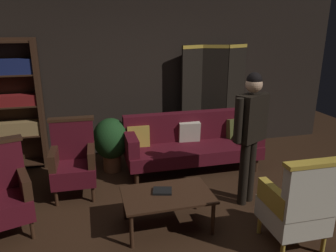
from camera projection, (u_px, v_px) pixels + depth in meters
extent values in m
plane|color=#331E11|center=(185.00, 222.00, 3.82)|extent=(10.00, 10.00, 0.00)
cube|color=black|center=(144.00, 74.00, 5.67)|extent=(7.20, 0.10, 2.80)
cube|color=black|center=(192.00, 99.00, 5.80)|extent=(0.44, 0.20, 1.90)
cube|color=gold|center=(193.00, 47.00, 5.52)|extent=(0.44, 0.21, 0.06)
cube|color=black|center=(214.00, 98.00, 5.91)|extent=(0.44, 0.19, 1.90)
cube|color=gold|center=(216.00, 46.00, 5.63)|extent=(0.44, 0.20, 0.06)
cube|color=black|center=(235.00, 97.00, 6.02)|extent=(0.43, 0.21, 1.90)
cube|color=gold|center=(238.00, 46.00, 5.75)|extent=(0.44, 0.22, 0.06)
cube|color=#382114|center=(41.00, 104.00, 5.12)|extent=(0.06, 0.32, 2.05)
cube|color=#382114|center=(14.00, 104.00, 5.15)|extent=(0.90, 0.02, 2.05)
cube|color=#382114|center=(20.00, 163.00, 5.30)|extent=(0.86, 0.30, 0.02)
cube|color=#382114|center=(16.00, 135.00, 5.16)|extent=(0.86, 0.30, 0.02)
cube|color=#9E7A47|center=(15.00, 129.00, 5.10)|extent=(0.78, 0.22, 0.22)
cube|color=#382114|center=(12.00, 106.00, 5.01)|extent=(0.86, 0.30, 0.02)
cube|color=maroon|center=(11.00, 100.00, 4.97)|extent=(0.78, 0.22, 0.16)
cube|color=#382114|center=(7.00, 75.00, 4.87)|extent=(0.86, 0.30, 0.02)
cube|color=navy|center=(6.00, 67.00, 4.81)|extent=(0.78, 0.22, 0.23)
cube|color=#382114|center=(2.00, 42.00, 4.73)|extent=(0.86, 0.30, 0.02)
cylinder|color=#382114|center=(137.00, 179.00, 4.66)|extent=(0.07, 0.07, 0.22)
cylinder|color=#382114|center=(256.00, 165.00, 5.12)|extent=(0.07, 0.07, 0.22)
cylinder|color=#382114|center=(131.00, 162.00, 5.22)|extent=(0.07, 0.07, 0.22)
cylinder|color=#382114|center=(239.00, 151.00, 5.67)|extent=(0.07, 0.07, 0.22)
cube|color=#4C0F19|center=(193.00, 151.00, 5.10)|extent=(2.10, 0.76, 0.20)
cube|color=#4C0F19|center=(187.00, 126.00, 5.29)|extent=(2.10, 0.18, 0.46)
cube|color=#4C0F19|center=(131.00, 143.00, 4.80)|extent=(0.16, 0.68, 0.26)
cube|color=#4C0F19|center=(250.00, 133.00, 5.27)|extent=(0.16, 0.68, 0.26)
cube|color=#B79338|center=(138.00, 137.00, 5.02)|extent=(0.35, 0.17, 0.35)
cube|color=beige|center=(189.00, 132.00, 5.21)|extent=(0.35, 0.17, 0.35)
cube|color=#4C5123|center=(236.00, 129.00, 5.41)|extent=(0.36, 0.21, 0.35)
cylinder|color=#382114|center=(131.00, 231.00, 3.33)|extent=(0.04, 0.04, 0.39)
cylinder|color=#382114|center=(213.00, 219.00, 3.55)|extent=(0.04, 0.04, 0.39)
cylinder|color=#382114|center=(125.00, 204.00, 3.83)|extent=(0.04, 0.04, 0.39)
cylinder|color=#382114|center=(197.00, 195.00, 4.05)|extent=(0.04, 0.04, 0.39)
cube|color=#382114|center=(167.00, 195.00, 3.63)|extent=(1.00, 0.64, 0.03)
cylinder|color=gold|center=(296.00, 219.00, 3.70)|extent=(0.04, 0.04, 0.22)
cylinder|color=gold|center=(259.00, 224.00, 3.60)|extent=(0.04, 0.04, 0.22)
cylinder|color=gold|center=(323.00, 244.00, 3.27)|extent=(0.04, 0.04, 0.22)
cylinder|color=gold|center=(283.00, 251.00, 3.17)|extent=(0.04, 0.04, 0.22)
cube|color=beige|center=(292.00, 215.00, 3.37)|extent=(0.57, 0.57, 0.24)
cube|color=beige|center=(311.00, 192.00, 3.04)|extent=(0.56, 0.13, 0.54)
cube|color=gold|center=(316.00, 164.00, 2.95)|extent=(0.60, 0.14, 0.04)
cube|color=gold|center=(315.00, 192.00, 3.35)|extent=(0.10, 0.50, 0.22)
cube|color=gold|center=(274.00, 198.00, 3.24)|extent=(0.10, 0.50, 0.22)
cylinder|color=#382114|center=(56.00, 198.00, 4.14)|extent=(0.04, 0.04, 0.22)
cylinder|color=#382114|center=(93.00, 194.00, 4.23)|extent=(0.04, 0.04, 0.22)
cylinder|color=#382114|center=(60.00, 182.00, 4.57)|extent=(0.04, 0.04, 0.22)
cylinder|color=#382114|center=(93.00, 179.00, 4.66)|extent=(0.04, 0.04, 0.22)
cube|color=#4C0F19|center=(74.00, 172.00, 4.33)|extent=(0.58, 0.58, 0.24)
cube|color=#4C0F19|center=(73.00, 139.00, 4.43)|extent=(0.56, 0.14, 0.54)
cube|color=#382114|center=(71.00, 119.00, 4.34)|extent=(0.60, 0.15, 0.04)
cube|color=#382114|center=(54.00, 158.00, 4.21)|extent=(0.11, 0.50, 0.22)
cube|color=#382114|center=(92.00, 155.00, 4.31)|extent=(0.11, 0.50, 0.22)
cylinder|color=#382114|center=(32.00, 230.00, 3.50)|extent=(0.04, 0.04, 0.22)
cylinder|color=#382114|center=(26.00, 210.00, 3.88)|extent=(0.04, 0.04, 0.22)
cube|color=#4C0F19|center=(3.00, 207.00, 3.51)|extent=(0.70, 0.70, 0.24)
cube|color=#382114|center=(24.00, 183.00, 3.56)|extent=(0.23, 0.50, 0.22)
cylinder|color=black|center=(250.00, 170.00, 4.19)|extent=(0.12, 0.12, 0.86)
cylinder|color=black|center=(244.00, 173.00, 4.10)|extent=(0.12, 0.12, 0.86)
cube|color=maroon|center=(250.00, 137.00, 4.00)|extent=(0.36, 0.29, 0.09)
cube|color=black|center=(251.00, 118.00, 3.93)|extent=(0.45, 0.37, 0.58)
cube|color=white|center=(244.00, 114.00, 4.00)|extent=(0.13, 0.07, 0.41)
cube|color=maroon|center=(245.00, 95.00, 3.93)|extent=(0.09, 0.06, 0.04)
cylinder|color=black|center=(263.00, 113.00, 4.08)|extent=(0.09, 0.09, 0.54)
cylinder|color=black|center=(239.00, 121.00, 3.77)|extent=(0.09, 0.09, 0.54)
sphere|color=tan|center=(254.00, 84.00, 3.81)|extent=(0.20, 0.20, 0.20)
sphere|color=black|center=(254.00, 80.00, 3.79)|extent=(0.18, 0.18, 0.18)
cylinder|color=brown|center=(112.00, 162.00, 5.16)|extent=(0.28, 0.28, 0.28)
ellipsoid|color=#193D19|center=(111.00, 139.00, 5.04)|extent=(0.57, 0.57, 0.65)
cube|color=black|center=(162.00, 191.00, 3.66)|extent=(0.25, 0.22, 0.03)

